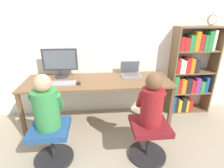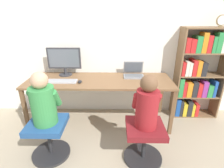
{
  "view_description": "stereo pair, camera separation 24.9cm",
  "coord_description": "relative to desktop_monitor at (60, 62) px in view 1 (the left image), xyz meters",
  "views": [
    {
      "loc": [
        -0.01,
        -2.15,
        1.72
      ],
      "look_at": [
        0.2,
        0.15,
        0.77
      ],
      "focal_mm": 28.0,
      "sensor_mm": 36.0,
      "label": 1
    },
    {
      "loc": [
        0.24,
        -2.16,
        1.72
      ],
      "look_at": [
        0.2,
        0.15,
        0.77
      ],
      "focal_mm": 28.0,
      "sensor_mm": 36.0,
      "label": 2
    }
  ],
  "objects": [
    {
      "name": "desktop_monitor",
      "position": [
        0.0,
        0.0,
        0.0
      ],
      "size": [
        0.54,
        0.22,
        0.45
      ],
      "color": "#333338",
      "rests_on": "desk"
    },
    {
      "name": "office_chair_left",
      "position": [
        -0.0,
        -0.98,
        -0.7
      ],
      "size": [
        0.48,
        0.48,
        0.5
      ],
      "color": "#262628",
      "rests_on": "ground_plane"
    },
    {
      "name": "desk_clock",
      "position": [
        2.35,
        -0.04,
        0.62
      ],
      "size": [
        0.15,
        0.03,
        0.17
      ],
      "color": "olive",
      "rests_on": "bookshelf"
    },
    {
      "name": "laptop",
      "position": [
        1.12,
        -0.04,
        -0.19
      ],
      "size": [
        0.32,
        0.28,
        0.23
      ],
      "color": "gray",
      "rests_on": "desk"
    },
    {
      "name": "keyboard",
      "position": [
        0.03,
        -0.32,
        -0.23
      ],
      "size": [
        0.44,
        0.15,
        0.03
      ],
      "color": "#B2B2B7",
      "rests_on": "desk"
    },
    {
      "name": "person_at_laptop",
      "position": [
        1.18,
        -1.02,
        -0.21
      ],
      "size": [
        0.31,
        0.28,
        0.63
      ],
      "color": "maroon",
      "rests_on": "office_chair_right"
    },
    {
      "name": "computer_mouse_by_keyboard",
      "position": [
        0.3,
        -0.34,
        -0.22
      ],
      "size": [
        0.06,
        0.1,
        0.03
      ],
      "color": "black",
      "rests_on": "desk"
    },
    {
      "name": "person_at_monitor",
      "position": [
        -0.0,
        -0.97,
        -0.22
      ],
      "size": [
        0.34,
        0.3,
        0.64
      ],
      "color": "#388C47",
      "rests_on": "office_chair_left"
    },
    {
      "name": "wall_back",
      "position": [
        0.58,
        0.2,
        0.31
      ],
      "size": [
        10.0,
        0.05,
        2.6
      ],
      "color": "white",
      "rests_on": "ground_plane"
    },
    {
      "name": "desk",
      "position": [
        0.58,
        -0.21,
        -0.3
      ],
      "size": [
        2.23,
        0.7,
        0.75
      ],
      "color": "brown",
      "rests_on": "ground_plane"
    },
    {
      "name": "bookshelf",
      "position": [
        2.17,
        0.01,
        -0.24
      ],
      "size": [
        0.76,
        0.28,
        1.52
      ],
      "color": "brown",
      "rests_on": "ground_plane"
    },
    {
      "name": "office_chair_right",
      "position": [
        1.18,
        -1.03,
        -0.7
      ],
      "size": [
        0.48,
        0.48,
        0.5
      ],
      "color": "#262628",
      "rests_on": "ground_plane"
    },
    {
      "name": "ground_plane",
      "position": [
        0.58,
        -0.56,
        -0.99
      ],
      "size": [
        14.0,
        14.0,
        0.0
      ],
      "primitive_type": "plane",
      "color": "tan"
    }
  ]
}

